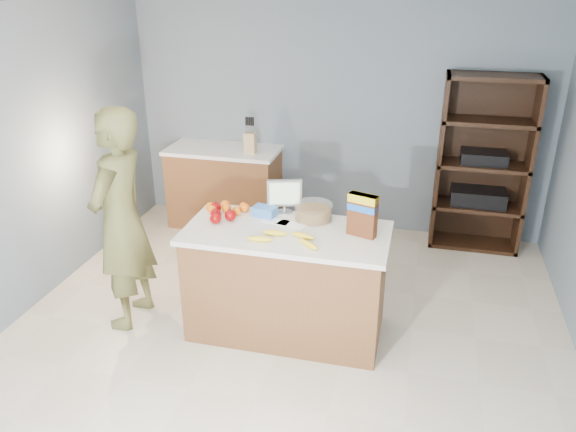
% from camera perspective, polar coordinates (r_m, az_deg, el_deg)
% --- Properties ---
extents(floor, '(4.50, 5.00, 0.02)m').
position_cam_1_polar(floor, '(4.47, -1.11, -13.61)').
color(floor, beige).
rests_on(floor, ground).
extents(walls, '(4.52, 5.02, 2.51)m').
position_cam_1_polar(walls, '(3.71, -1.31, 7.12)').
color(walls, slate).
rests_on(walls, ground).
extents(counter_peninsula, '(1.56, 0.76, 0.90)m').
position_cam_1_polar(counter_peninsula, '(4.48, -0.16, -7.11)').
color(counter_peninsula, brown).
rests_on(counter_peninsula, ground).
extents(back_cabinet, '(1.24, 0.62, 0.90)m').
position_cam_1_polar(back_cabinet, '(6.43, -6.43, 3.02)').
color(back_cabinet, brown).
rests_on(back_cabinet, ground).
extents(shelving_unit, '(0.90, 0.40, 1.80)m').
position_cam_1_polar(shelving_unit, '(6.10, 19.08, 4.77)').
color(shelving_unit, black).
rests_on(shelving_unit, ground).
extents(person, '(0.44, 0.66, 1.81)m').
position_cam_1_polar(person, '(4.60, -16.59, -0.44)').
color(person, brown).
rests_on(person, ground).
extents(knife_block, '(0.12, 0.10, 0.31)m').
position_cam_1_polar(knife_block, '(6.07, -3.87, 7.50)').
color(knife_block, tan).
rests_on(knife_block, back_cabinet).
extents(envelopes, '(0.37, 0.19, 0.00)m').
position_cam_1_polar(envelopes, '(4.37, -0.50, -0.70)').
color(envelopes, white).
rests_on(envelopes, counter_peninsula).
extents(bananas, '(0.55, 0.25, 0.04)m').
position_cam_1_polar(bananas, '(4.09, -0.16, -2.24)').
color(bananas, yellow).
rests_on(bananas, counter_peninsula).
extents(apples, '(0.26, 0.29, 0.09)m').
position_cam_1_polar(apples, '(4.46, -6.99, 0.22)').
color(apples, '#840405').
rests_on(apples, counter_peninsula).
extents(oranges, '(0.35, 0.20, 0.07)m').
position_cam_1_polar(oranges, '(4.59, -6.05, 0.83)').
color(oranges, orange).
rests_on(oranges, counter_peninsula).
extents(blue_carton, '(0.20, 0.15, 0.08)m').
position_cam_1_polar(blue_carton, '(4.49, -2.39, 0.47)').
color(blue_carton, blue).
rests_on(blue_carton, counter_peninsula).
extents(salad_bowl, '(0.30, 0.30, 0.13)m').
position_cam_1_polar(salad_bowl, '(4.42, 2.62, 0.36)').
color(salad_bowl, '#267219').
rests_on(salad_bowl, counter_peninsula).
extents(tv, '(0.28, 0.12, 0.28)m').
position_cam_1_polar(tv, '(4.50, -0.36, 2.21)').
color(tv, silver).
rests_on(tv, counter_peninsula).
extents(cereal_box, '(0.23, 0.14, 0.33)m').
position_cam_1_polar(cereal_box, '(4.13, 7.58, 0.40)').
color(cereal_box, '#592B14').
rests_on(cereal_box, counter_peninsula).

